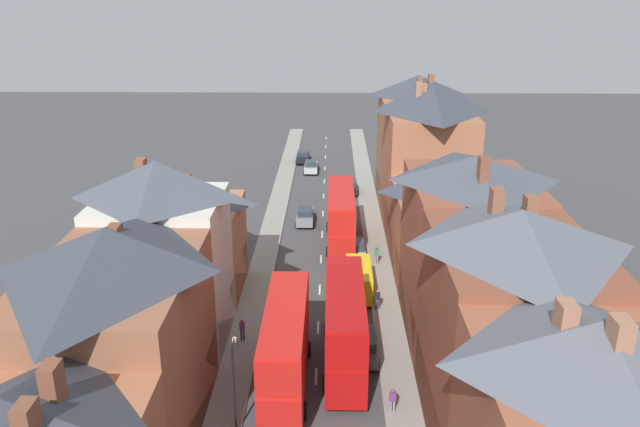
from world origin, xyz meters
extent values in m
cube|color=gray|center=(-5.10, 38.00, 0.07)|extent=(2.20, 104.00, 0.14)
cube|color=gray|center=(5.10, 38.00, 0.07)|extent=(2.20, 104.00, 0.14)
cube|color=silver|center=(0.00, 18.00, 0.01)|extent=(0.14, 1.80, 0.01)
cube|color=silver|center=(0.00, 24.00, 0.01)|extent=(0.14, 1.80, 0.01)
cube|color=silver|center=(0.00, 30.00, 0.01)|extent=(0.14, 1.80, 0.01)
cube|color=silver|center=(0.00, 36.00, 0.01)|extent=(0.14, 1.80, 0.01)
cube|color=silver|center=(0.00, 42.00, 0.01)|extent=(0.14, 1.80, 0.01)
cube|color=silver|center=(0.00, 48.00, 0.01)|extent=(0.14, 1.80, 0.01)
cube|color=silver|center=(0.00, 54.00, 0.01)|extent=(0.14, 1.80, 0.01)
cube|color=silver|center=(0.00, 60.00, 0.01)|extent=(0.14, 1.80, 0.01)
cube|color=silver|center=(0.00, 66.00, 0.01)|extent=(0.14, 1.80, 0.01)
cube|color=silver|center=(0.00, 72.00, 0.01)|extent=(0.14, 1.80, 0.01)
cube|color=silver|center=(0.00, 78.00, 0.01)|extent=(0.14, 1.80, 0.01)
cube|color=silver|center=(0.00, 84.00, 0.01)|extent=(0.14, 1.80, 0.01)
cube|color=brown|center=(-8.95, 1.16, 9.77)|extent=(0.60, 0.90, 1.45)
cube|color=brown|center=(-8.99, 3.23, 9.82)|extent=(0.60, 0.90, 1.55)
cube|color=brown|center=(-10.20, 12.74, 4.88)|extent=(8.00, 11.73, 9.75)
cube|color=olive|center=(-6.26, 12.74, 1.60)|extent=(0.12, 10.79, 3.20)
pyramid|color=#383D47|center=(-10.20, 12.74, 10.90)|extent=(8.00, 11.73, 2.30)
cube|color=brown|center=(-9.92, 13.35, 11.41)|extent=(0.60, 0.90, 1.03)
cube|color=beige|center=(-10.20, 22.24, 5.17)|extent=(8.00, 7.26, 10.35)
cube|color=navy|center=(-6.26, 22.24, 1.60)|extent=(0.12, 6.68, 3.20)
pyramid|color=#474C56|center=(-10.20, 22.24, 11.59)|extent=(8.00, 7.26, 2.48)
cube|color=brown|center=(-11.45, 23.34, 12.12)|extent=(0.60, 0.90, 1.06)
cube|color=#B2704C|center=(-10.20, 29.59, 3.70)|extent=(8.00, 7.46, 7.40)
cube|color=maroon|center=(-6.26, 29.59, 1.60)|extent=(0.12, 6.86, 3.20)
pyramid|color=#474C56|center=(-10.20, 29.59, 8.36)|extent=(8.00, 7.46, 1.92)
cube|color=brown|center=(-10.06, 29.45, 9.07)|extent=(0.60, 0.90, 1.42)
cube|color=brown|center=(-10.90, 28.05, 8.91)|extent=(0.60, 0.90, 1.10)
pyramid|color=#565B66|center=(10.20, 3.42, 11.53)|extent=(8.00, 8.95, 1.85)
cube|color=#99664C|center=(10.31, 2.56, 12.27)|extent=(0.60, 0.90, 1.47)
cube|color=#99664C|center=(9.10, 4.02, 12.17)|extent=(0.60, 0.90, 1.27)
cube|color=brown|center=(10.20, 13.27, 5.52)|extent=(8.00, 10.76, 11.05)
cube|color=olive|center=(6.26, 13.27, 1.60)|extent=(0.12, 9.90, 3.20)
pyramid|color=#565B66|center=(10.20, 13.27, 11.98)|extent=(8.00, 10.76, 1.86)
cube|color=brown|center=(9.25, 14.69, 12.76)|extent=(0.60, 0.90, 1.56)
cube|color=brown|center=(10.91, 14.46, 12.60)|extent=(0.60, 0.90, 1.23)
cube|color=brown|center=(10.20, 23.82, 5.60)|extent=(8.00, 10.33, 11.21)
cube|color=#1E5133|center=(6.26, 23.82, 1.60)|extent=(0.12, 9.51, 3.20)
pyramid|color=#474C56|center=(10.20, 23.82, 12.02)|extent=(8.00, 10.33, 1.62)
cube|color=brown|center=(10.04, 21.00, 12.76)|extent=(0.60, 0.90, 1.49)
cube|color=#A36042|center=(10.20, 33.56, 3.59)|extent=(8.00, 9.15, 7.18)
cube|color=black|center=(6.26, 33.56, 1.60)|extent=(0.12, 8.42, 3.20)
pyramid|color=#383D47|center=(10.20, 33.56, 8.37)|extent=(8.00, 9.15, 2.39)
cube|color=brown|center=(11.54, 34.01, 8.94)|extent=(0.60, 0.90, 1.13)
cube|color=brown|center=(9.99, 32.80, 8.98)|extent=(0.60, 0.90, 1.20)
cube|color=#A36042|center=(10.20, 43.43, 5.99)|extent=(8.00, 10.59, 11.98)
cube|color=maroon|center=(6.26, 43.43, 1.60)|extent=(0.12, 9.74, 3.20)
pyramid|color=#383D47|center=(10.20, 43.43, 13.37)|extent=(8.00, 10.59, 2.79)
cube|color=#99664C|center=(9.32, 42.85, 14.04)|extent=(0.60, 0.90, 1.33)
cube|color=#99664C|center=(8.86, 42.61, 14.11)|extent=(0.60, 0.90, 1.49)
cube|color=#A36042|center=(10.20, 52.69, 5.98)|extent=(8.00, 7.92, 11.96)
cube|color=olive|center=(6.26, 52.69, 1.60)|extent=(0.12, 7.29, 3.20)
pyramid|color=#383D47|center=(10.20, 52.69, 13.07)|extent=(8.00, 7.92, 2.23)
cube|color=brown|center=(10.17, 51.50, 13.57)|extent=(0.60, 0.90, 1.00)
cube|color=brown|center=(11.30, 51.13, 13.77)|extent=(0.60, 0.90, 1.40)
cube|color=red|center=(-1.80, 17.01, 1.65)|extent=(2.44, 10.80, 2.50)
cube|color=red|center=(-1.80, 17.01, 4.05)|extent=(2.44, 10.58, 2.30)
cube|color=red|center=(-1.80, 17.01, 5.25)|extent=(2.39, 10.37, 0.10)
cube|color=#28333D|center=(-1.80, 22.36, 1.85)|extent=(2.20, 0.10, 1.20)
cube|color=#28333D|center=(-1.80, 22.36, 4.15)|extent=(2.20, 0.10, 1.10)
cube|color=#28333D|center=(-2.99, 17.01, 1.90)|extent=(0.06, 9.18, 0.90)
cube|color=#28333D|center=(-2.99, 17.01, 4.15)|extent=(0.06, 9.18, 0.90)
cube|color=yellow|center=(-1.80, 22.36, 4.95)|extent=(1.34, 0.08, 0.32)
cylinder|color=black|center=(-3.02, 20.36, 0.50)|extent=(0.30, 1.00, 1.00)
cylinder|color=black|center=(-0.58, 20.36, 0.50)|extent=(0.30, 1.00, 1.00)
cylinder|color=black|center=(-3.02, 14.04, 0.50)|extent=(0.30, 1.00, 1.00)
cylinder|color=black|center=(-0.58, 14.04, 0.50)|extent=(0.30, 1.00, 1.00)
cube|color=red|center=(1.80, 39.48, 1.65)|extent=(2.44, 10.80, 2.50)
cube|color=red|center=(1.80, 39.48, 4.05)|extent=(2.44, 10.58, 2.30)
cube|color=red|center=(1.80, 39.48, 5.25)|extent=(2.39, 10.37, 0.10)
cube|color=#28333D|center=(1.80, 44.83, 1.85)|extent=(2.20, 0.10, 1.20)
cube|color=#28333D|center=(1.80, 44.83, 4.15)|extent=(2.20, 0.10, 1.10)
cube|color=#28333D|center=(0.61, 39.48, 1.90)|extent=(0.06, 9.18, 0.90)
cube|color=#28333D|center=(0.61, 39.48, 4.15)|extent=(0.06, 9.18, 0.90)
cube|color=yellow|center=(1.80, 44.83, 4.95)|extent=(1.34, 0.08, 0.32)
cylinder|color=black|center=(0.58, 42.83, 0.50)|extent=(0.30, 1.00, 1.00)
cylinder|color=black|center=(3.02, 42.83, 0.50)|extent=(0.30, 1.00, 1.00)
cylinder|color=black|center=(0.58, 36.51, 0.50)|extent=(0.30, 1.00, 1.00)
cylinder|color=black|center=(3.02, 36.51, 0.50)|extent=(0.30, 1.00, 1.00)
cube|color=#B70F0F|center=(1.80, 19.57, 1.65)|extent=(2.44, 10.80, 2.50)
cube|color=#B70F0F|center=(1.80, 19.57, 4.05)|extent=(2.44, 10.58, 2.30)
cube|color=#B70F0F|center=(1.80, 19.57, 5.25)|extent=(2.39, 10.37, 0.10)
cube|color=#28333D|center=(1.80, 24.92, 1.85)|extent=(2.20, 0.10, 1.20)
cube|color=#28333D|center=(1.80, 24.92, 4.15)|extent=(2.20, 0.10, 1.10)
cube|color=#28333D|center=(0.61, 19.57, 1.90)|extent=(0.06, 9.18, 0.90)
cube|color=#28333D|center=(0.61, 19.57, 4.15)|extent=(0.06, 9.18, 0.90)
cube|color=yellow|center=(1.80, 24.92, 4.95)|extent=(1.34, 0.08, 0.32)
cylinder|color=black|center=(0.58, 22.92, 0.50)|extent=(0.30, 1.00, 1.00)
cylinder|color=black|center=(3.02, 22.92, 0.50)|extent=(0.30, 1.00, 1.00)
cylinder|color=black|center=(0.58, 16.60, 0.50)|extent=(0.30, 1.00, 1.00)
cylinder|color=black|center=(3.02, 16.60, 0.50)|extent=(0.30, 1.00, 1.00)
cube|color=black|center=(-3.10, 68.91, 0.69)|extent=(1.70, 4.03, 0.77)
cube|color=#28333D|center=(-3.10, 68.71, 1.38)|extent=(1.46, 2.01, 0.60)
cylinder|color=black|center=(-3.95, 70.16, 0.31)|extent=(0.20, 0.62, 0.62)
cylinder|color=black|center=(-2.25, 70.16, 0.31)|extent=(0.20, 0.62, 0.62)
cylinder|color=black|center=(-3.95, 67.66, 0.31)|extent=(0.20, 0.62, 0.62)
cylinder|color=black|center=(-2.25, 67.66, 0.31)|extent=(0.20, 0.62, 0.62)
cube|color=#B7BABF|center=(3.10, 36.68, 0.66)|extent=(1.70, 4.60, 0.70)
cube|color=#28333D|center=(3.10, 36.45, 1.31)|extent=(1.46, 2.30, 0.60)
cylinder|color=black|center=(2.25, 38.11, 0.31)|extent=(0.20, 0.62, 0.62)
cylinder|color=black|center=(3.95, 38.11, 0.31)|extent=(0.20, 0.62, 0.62)
cylinder|color=black|center=(2.25, 35.26, 0.31)|extent=(0.20, 0.62, 0.62)
cylinder|color=black|center=(3.95, 35.26, 0.31)|extent=(0.20, 0.62, 0.62)
cube|color=gray|center=(-1.80, 44.99, 0.70)|extent=(1.70, 4.12, 0.77)
cube|color=#28333D|center=(-1.80, 44.78, 1.38)|extent=(1.46, 2.06, 0.60)
cylinder|color=black|center=(-2.65, 46.27, 0.31)|extent=(0.20, 0.62, 0.62)
cylinder|color=black|center=(-0.95, 46.27, 0.31)|extent=(0.20, 0.62, 0.62)
cylinder|color=black|center=(-2.65, 43.71, 0.31)|extent=(0.20, 0.62, 0.62)
cylinder|color=black|center=(-0.95, 43.71, 0.31)|extent=(0.20, 0.62, 0.62)
cube|color=#B7BABF|center=(-1.80, 63.97, 0.65)|extent=(1.70, 3.98, 0.67)
cube|color=#28333D|center=(-1.80, 63.77, 1.28)|extent=(1.46, 1.99, 0.60)
cylinder|color=black|center=(-2.65, 65.20, 0.31)|extent=(0.20, 0.62, 0.62)
cylinder|color=black|center=(-0.95, 65.20, 0.31)|extent=(0.20, 0.62, 0.62)
cylinder|color=black|center=(-2.65, 62.73, 0.31)|extent=(0.20, 0.62, 0.62)
cylinder|color=black|center=(-0.95, 62.73, 0.31)|extent=(0.20, 0.62, 0.62)
cube|color=#4C515B|center=(3.10, 20.50, 0.67)|extent=(1.70, 4.49, 0.72)
cube|color=#28333D|center=(3.10, 20.28, 1.33)|extent=(1.46, 2.24, 0.60)
cylinder|color=black|center=(2.25, 21.89, 0.31)|extent=(0.20, 0.62, 0.62)
cylinder|color=black|center=(3.95, 21.89, 0.31)|extent=(0.20, 0.62, 0.62)
cylinder|color=black|center=(2.25, 19.11, 0.31)|extent=(0.20, 0.62, 0.62)
cylinder|color=black|center=(3.95, 19.11, 0.31)|extent=(0.20, 0.62, 0.62)
cube|color=black|center=(3.10, 55.21, 0.66)|extent=(1.70, 3.81, 0.70)
cube|color=#28333D|center=(3.10, 55.02, 1.31)|extent=(1.46, 1.91, 0.60)
cylinder|color=black|center=(2.25, 56.39, 0.31)|extent=(0.20, 0.62, 0.62)
cylinder|color=black|center=(3.95, 56.39, 0.31)|extent=(0.20, 0.62, 0.62)
cylinder|color=black|center=(2.25, 54.03, 0.31)|extent=(0.20, 0.62, 0.62)
cylinder|color=black|center=(3.95, 54.03, 0.31)|extent=(0.20, 0.62, 0.62)
cube|color=yellow|center=(3.10, 29.23, 1.36)|extent=(1.96, 5.20, 2.10)
cube|color=#28333D|center=(3.10, 31.78, 1.66)|extent=(1.76, 0.10, 0.90)
cylinder|color=black|center=(2.12, 30.79, 0.36)|extent=(0.24, 0.72, 0.72)
cylinder|color=black|center=(4.08, 30.79, 0.36)|extent=(0.24, 0.72, 0.72)
cylinder|color=black|center=(2.12, 27.67, 0.36)|extent=(0.24, 0.72, 0.72)
cylinder|color=black|center=(4.08, 27.67, 0.36)|extent=(0.24, 0.72, 0.72)
cylinder|color=gray|center=(4.36, 14.35, 0.56)|extent=(0.14, 0.14, 0.84)
cylinder|color=gray|center=(4.54, 14.35, 0.56)|extent=(0.14, 0.14, 0.84)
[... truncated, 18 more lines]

